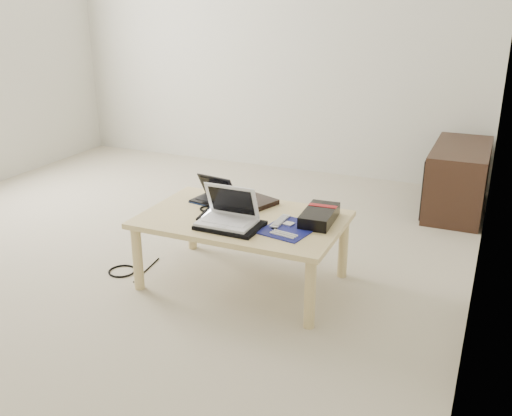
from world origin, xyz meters
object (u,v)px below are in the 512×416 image
at_px(coffee_table, 242,225).
at_px(media_cabinet, 457,178).
at_px(white_laptop, 228,215).
at_px(netbook, 214,196).
at_px(gpu_box, 319,216).

xyz_separation_m(coffee_table, media_cabinet, (0.99, 1.73, -0.10)).
bearing_deg(white_laptop, coffee_table, 84.30).
xyz_separation_m(media_cabinet, white_laptop, (-1.00, -1.87, 0.21)).
bearing_deg(netbook, coffee_table, -32.61).
bearing_deg(media_cabinet, netbook, -128.48).
bearing_deg(media_cabinet, white_laptop, -118.11).
xyz_separation_m(media_cabinet, gpu_box, (-0.58, -1.63, 0.18)).
bearing_deg(coffee_table, gpu_box, 14.62).
relative_size(netbook, gpu_box, 0.81).
relative_size(coffee_table, netbook, 4.22).
height_order(coffee_table, media_cabinet, media_cabinet).
distance_m(media_cabinet, gpu_box, 1.74).
bearing_deg(coffee_table, white_laptop, -95.70).
relative_size(netbook, white_laptop, 0.90).
distance_m(media_cabinet, netbook, 2.01).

